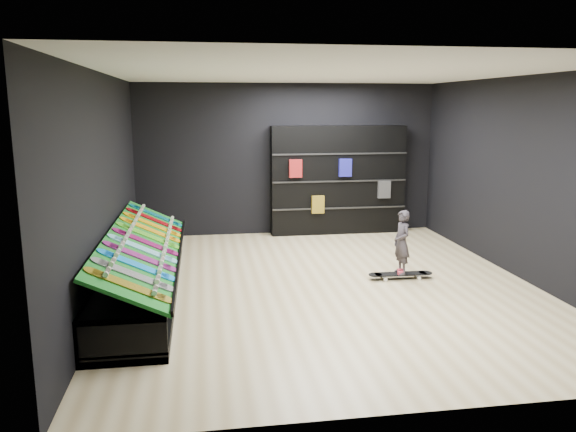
{
  "coord_description": "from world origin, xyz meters",
  "views": [
    {
      "loc": [
        -1.72,
        -7.63,
        2.57
      ],
      "look_at": [
        -0.5,
        0.2,
        1.0
      ],
      "focal_mm": 35.0,
      "sensor_mm": 36.0,
      "label": 1
    }
  ],
  "objects": [
    {
      "name": "display_board_0",
      "position": [
        -2.49,
        -1.9,
        0.74
      ],
      "size": [
        0.93,
        0.22,
        0.5
      ],
      "primitive_type": null,
      "rotation": [
        0.0,
        0.44,
        0.0
      ],
      "color": "yellow",
      "rests_on": "turf_ramp"
    },
    {
      "name": "wall_left",
      "position": [
        -3.0,
        0.0,
        1.5
      ],
      "size": [
        0.02,
        7.0,
        3.0
      ],
      "primitive_type": "cube",
      "color": "black",
      "rests_on": "ground"
    },
    {
      "name": "wall_front",
      "position": [
        0.0,
        -3.5,
        1.5
      ],
      "size": [
        6.0,
        0.02,
        3.0
      ],
      "primitive_type": "cube",
      "color": "black",
      "rests_on": "ground"
    },
    {
      "name": "wall_back",
      "position": [
        0.0,
        3.5,
        1.5
      ],
      "size": [
        6.0,
        0.02,
        3.0
      ],
      "primitive_type": "cube",
      "color": "black",
      "rests_on": "ground"
    },
    {
      "name": "display_board_7",
      "position": [
        -2.49,
        0.76,
        0.74
      ],
      "size": [
        0.93,
        0.22,
        0.5
      ],
      "primitive_type": null,
      "rotation": [
        0.0,
        0.44,
        0.0
      ],
      "color": "orange",
      "rests_on": "turf_ramp"
    },
    {
      "name": "back_shelving",
      "position": [
        1.01,
        3.32,
        1.09
      ],
      "size": [
        2.72,
        0.32,
        2.17
      ],
      "primitive_type": "cube",
      "color": "black",
      "rests_on": "ground"
    },
    {
      "name": "display_board_6",
      "position": [
        -2.49,
        0.38,
        0.74
      ],
      "size": [
        0.93,
        0.22,
        0.5
      ],
      "primitive_type": null,
      "rotation": [
        0.0,
        0.44,
        0.0
      ],
      "color": "green",
      "rests_on": "turf_ramp"
    },
    {
      "name": "ceiling",
      "position": [
        0.0,
        0.0,
        3.0
      ],
      "size": [
        6.0,
        7.0,
        0.01
      ],
      "primitive_type": "cube",
      "color": "white",
      "rests_on": "ground"
    },
    {
      "name": "display_board_4",
      "position": [
        -2.49,
        -0.38,
        0.74
      ],
      "size": [
        0.93,
        0.22,
        0.5
      ],
      "primitive_type": null,
      "rotation": [
        0.0,
        0.44,
        0.0
      ],
      "color": "#0CB2E5",
      "rests_on": "turf_ramp"
    },
    {
      "name": "display_board_10",
      "position": [
        -2.49,
        1.9,
        0.74
      ],
      "size": [
        0.93,
        0.22,
        0.5
      ],
      "primitive_type": null,
      "rotation": [
        0.0,
        0.44,
        0.0
      ],
      "color": "#0C8C99",
      "rests_on": "turf_ramp"
    },
    {
      "name": "display_board_3",
      "position": [
        -2.49,
        -0.76,
        0.74
      ],
      "size": [
        0.93,
        0.22,
        0.5
      ],
      "primitive_type": null,
      "rotation": [
        0.0,
        0.44,
        0.0
      ],
      "color": "#2626BF",
      "rests_on": "turf_ramp"
    },
    {
      "name": "wall_right",
      "position": [
        3.0,
        0.0,
        1.5
      ],
      "size": [
        0.02,
        7.0,
        3.0
      ],
      "primitive_type": "cube",
      "color": "black",
      "rests_on": "ground"
    },
    {
      "name": "floor_skateboard",
      "position": [
        1.2,
        0.11,
        0.04
      ],
      "size": [
        0.99,
        0.25,
        0.09
      ],
      "primitive_type": null,
      "rotation": [
        0.0,
        0.0,
        -0.03
      ],
      "color": "black",
      "rests_on": "ground"
    },
    {
      "name": "display_board_5",
      "position": [
        -2.49,
        0.0,
        0.74
      ],
      "size": [
        0.93,
        0.22,
        0.5
      ],
      "primitive_type": null,
      "rotation": [
        0.0,
        0.44,
        0.0
      ],
      "color": "#E5198C",
      "rests_on": "turf_ramp"
    },
    {
      "name": "display_rack",
      "position": [
        -2.55,
        0.0,
        0.25
      ],
      "size": [
        0.9,
        4.5,
        0.5
      ],
      "primitive_type": null,
      "color": "black",
      "rests_on": "ground"
    },
    {
      "name": "turf_ramp",
      "position": [
        -2.5,
        0.0,
        0.71
      ],
      "size": [
        0.92,
        4.5,
        0.46
      ],
      "primitive_type": "cube",
      "rotation": [
        0.0,
        0.44,
        0.0
      ],
      "color": "#0E5B16",
      "rests_on": "display_rack"
    },
    {
      "name": "display_board_9",
      "position": [
        -2.49,
        1.52,
        0.74
      ],
      "size": [
        0.93,
        0.22,
        0.5
      ],
      "primitive_type": null,
      "rotation": [
        0.0,
        0.44,
        0.0
      ],
      "color": "red",
      "rests_on": "turf_ramp"
    },
    {
      "name": "display_board_2",
      "position": [
        -2.49,
        -1.14,
        0.74
      ],
      "size": [
        0.93,
        0.22,
        0.5
      ],
      "primitive_type": null,
      "rotation": [
        0.0,
        0.44,
        0.0
      ],
      "color": "blue",
      "rests_on": "turf_ramp"
    },
    {
      "name": "display_board_1",
      "position": [
        -2.49,
        -1.52,
        0.74
      ],
      "size": [
        0.93,
        0.22,
        0.5
      ],
      "primitive_type": null,
      "rotation": [
        0.0,
        0.44,
        0.0
      ],
      "color": "black",
      "rests_on": "turf_ramp"
    },
    {
      "name": "floor",
      "position": [
        0.0,
        0.0,
        0.0
      ],
      "size": [
        6.0,
        7.0,
        0.01
      ],
      "primitive_type": "cube",
      "color": "#CDBB8A",
      "rests_on": "ground"
    },
    {
      "name": "child",
      "position": [
        1.2,
        0.11,
        0.38
      ],
      "size": [
        0.18,
        0.23,
        0.58
      ],
      "primitive_type": "imported",
      "rotation": [
        0.0,
        0.0,
        -1.47
      ],
      "color": "black",
      "rests_on": "floor_skateboard"
    },
    {
      "name": "display_board_8",
      "position": [
        -2.49,
        1.14,
        0.74
      ],
      "size": [
        0.93,
        0.22,
        0.5
      ],
      "primitive_type": null,
      "rotation": [
        0.0,
        0.44,
        0.0
      ],
      "color": "yellow",
      "rests_on": "turf_ramp"
    }
  ]
}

